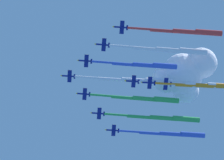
% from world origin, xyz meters
% --- Properties ---
extents(jet_lead, '(70.38, 30.71, 3.67)m').
position_xyz_m(jet_lead, '(-15.23, -5.68, 219.30)').
color(jet_lead, navy).
extents(jet_port_inner, '(61.26, 27.62, 3.68)m').
position_xyz_m(jet_port_inner, '(-23.47, 3.33, 217.31)').
color(jet_port_inner, navy).
extents(jet_starboard_inner, '(65.35, 29.91, 3.69)m').
position_xyz_m(jet_starboard_inner, '(-17.40, -20.01, 219.17)').
color(jet_starboard_inner, navy).
extents(jet_port_mid, '(67.67, 30.74, 3.68)m').
position_xyz_m(jet_port_mid, '(-41.85, 8.27, 216.08)').
color(jet_port_mid, navy).
extents(jet_starboard_mid, '(69.43, 31.16, 3.67)m').
position_xyz_m(jet_starboard_mid, '(-25.53, -35.69, 215.44)').
color(jet_starboard_mid, navy).
extents(jet_port_outer, '(65.40, 28.89, 3.68)m').
position_xyz_m(jet_port_outer, '(-54.58, 16.47, 216.96)').
color(jet_port_outer, navy).
extents(jet_starboard_outer, '(64.67, 28.60, 3.67)m').
position_xyz_m(jet_starboard_outer, '(-27.89, -48.87, 215.50)').
color(jet_starboard_outer, navy).
extents(jet_trail_port, '(68.71, 29.59, 3.66)m').
position_xyz_m(jet_trail_port, '(-53.46, -20.68, 217.64)').
color(jet_trail_port, navy).
extents(jet_trail_starboard, '(61.91, 26.74, 3.68)m').
position_xyz_m(jet_trail_starboard, '(-58.85, -22.74, 216.96)').
color(jet_trail_starboard, navy).
extents(cloud_puff, '(46.85, 36.70, 30.82)m').
position_xyz_m(cloud_puff, '(-47.31, -16.59, 234.48)').
color(cloud_puff, white).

